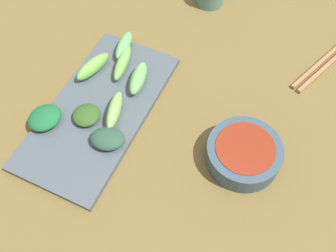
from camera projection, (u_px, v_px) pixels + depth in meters
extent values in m
cube|color=brown|center=(167.00, 128.00, 0.73)|extent=(2.10, 2.10, 0.02)
cylinder|color=#314453|center=(244.00, 154.00, 0.66)|extent=(0.13, 0.13, 0.04)
cylinder|color=maroon|center=(244.00, 151.00, 0.66)|extent=(0.10, 0.10, 0.02)
cube|color=#434C55|center=(99.00, 110.00, 0.73)|extent=(0.17, 0.35, 0.01)
ellipsoid|color=#5EA355|center=(138.00, 78.00, 0.74)|extent=(0.04, 0.08, 0.03)
ellipsoid|color=#2C4C1C|center=(86.00, 115.00, 0.70)|extent=(0.06, 0.06, 0.02)
ellipsoid|color=#63A047|center=(122.00, 63.00, 0.77)|extent=(0.04, 0.09, 0.02)
ellipsoid|color=#75A952|center=(114.00, 110.00, 0.70)|extent=(0.04, 0.08, 0.03)
ellipsoid|color=#5CA75B|center=(124.00, 45.00, 0.79)|extent=(0.03, 0.08, 0.03)
ellipsoid|color=#254534|center=(107.00, 139.00, 0.68)|extent=(0.07, 0.06, 0.02)
ellipsoid|color=#18592F|center=(45.00, 118.00, 0.70)|extent=(0.07, 0.08, 0.02)
ellipsoid|color=#65AE42|center=(93.00, 67.00, 0.76)|extent=(0.04, 0.09, 0.03)
cube|color=#8E613F|center=(333.00, 61.00, 0.79)|extent=(0.09, 0.22, 0.01)
cube|color=#8E613F|center=(327.00, 57.00, 0.80)|extent=(0.09, 0.22, 0.01)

